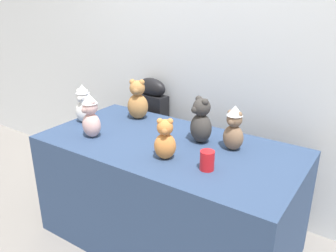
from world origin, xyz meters
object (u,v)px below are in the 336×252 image
Objects in this scene: teddy_bear_blush at (91,116)px; party_cup_red at (207,160)px; instrument_case at (153,133)px; teddy_bear_ginger at (165,140)px; teddy_bear_snow at (83,104)px; teddy_bear_charcoal at (201,121)px; display_table at (168,193)px; teddy_bear_caramel at (138,101)px; teddy_bear_mocha at (234,128)px.

party_cup_red is at bearing 11.85° from teddy_bear_blush.
instrument_case is 3.98× the size of teddy_bear_ginger.
teddy_bear_snow is 1.11m from party_cup_red.
teddy_bear_ginger is at bearing -42.47° from instrument_case.
instrument_case is 3.29× the size of teddy_bear_charcoal.
teddy_bear_ginger reaches higher than instrument_case.
display_table is 0.89m from teddy_bear_snow.
teddy_bear_charcoal is 1.05× the size of teddy_bear_snow.
teddy_bear_ginger is 0.85m from teddy_bear_snow.
teddy_bear_blush is at bearing -120.38° from teddy_bear_caramel.
teddy_bear_snow is 2.60× the size of party_cup_red.
instrument_case is 3.49× the size of teddy_bear_mocha.
display_table is 5.58× the size of teddy_bear_charcoal.
teddy_bear_blush is 2.71× the size of party_cup_red.
teddy_bear_mocha is at bearing 31.13° from teddy_bear_charcoal.
teddy_bear_charcoal is at bearing 124.36° from party_cup_red.
teddy_bear_charcoal is at bearing -174.21° from teddy_bear_mocha.
teddy_bear_charcoal is (0.69, -0.42, 0.39)m from instrument_case.
teddy_bear_mocha reaches higher than party_cup_red.
teddy_bear_caramel is at bearing 175.54° from teddy_bear_mocha.
instrument_case is 1.07m from teddy_bear_mocha.
teddy_bear_snow is (-0.28, -0.28, -0.00)m from teddy_bear_caramel.
display_table is 0.73m from teddy_bear_caramel.
teddy_bear_blush is (-0.49, -0.19, 0.52)m from display_table.
party_cup_red is (0.90, -0.73, 0.30)m from instrument_case.
teddy_bear_mocha is 0.33m from party_cup_red.
teddy_bear_mocha is at bearing -17.25° from instrument_case.
teddy_bear_blush is (-0.64, -0.33, 0.01)m from teddy_bear_charcoal.
teddy_bear_ginger reaches higher than party_cup_red.
teddy_bear_caramel is at bearing 149.87° from display_table.
teddy_bear_ginger is (0.10, -0.18, 0.49)m from display_table.
teddy_bear_caramel reaches higher than teddy_bear_ginger.
teddy_bear_ginger is at bearing -60.76° from display_table.
teddy_bear_ginger is at bearing -71.01° from teddy_bear_charcoal.
teddy_bear_blush is at bearing -158.90° from display_table.
teddy_bear_charcoal reaches higher than teddy_bear_snow.
teddy_bear_snow is 0.96× the size of teddy_bear_blush.
teddy_bear_snow is (-0.89, -0.16, -0.00)m from teddy_bear_charcoal.
teddy_bear_caramel reaches higher than teddy_bear_charcoal.
display_table is 15.28× the size of party_cup_red.
teddy_bear_mocha is 0.93m from teddy_bear_blush.
party_cup_red is (-0.01, -0.32, -0.08)m from teddy_bear_mocha.
display_table is at bearing -39.36° from instrument_case.
teddy_bear_caramel reaches higher than display_table.
teddy_bear_mocha reaches higher than teddy_bear_ginger.
instrument_case is 8.99× the size of party_cup_red.
party_cup_red reaches higher than display_table.
teddy_bear_blush is (0.05, -0.75, 0.39)m from instrument_case.
teddy_bear_mocha is (0.27, 0.33, 0.02)m from teddy_bear_ginger.
instrument_case is 0.50m from teddy_bear_caramel.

